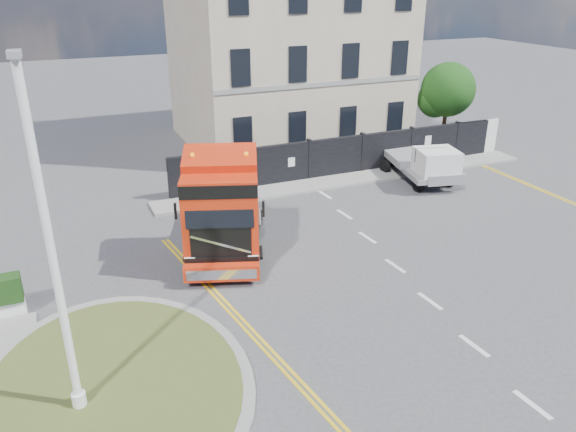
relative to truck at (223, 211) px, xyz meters
name	(u,v)px	position (x,y,z in m)	size (l,w,h in m)	color
ground	(315,277)	(2.35, -2.73, -1.77)	(120.00, 120.00, 0.00)	#424244
traffic_island	(115,385)	(-4.65, -5.73, -1.69)	(6.80, 6.80, 0.17)	gray
hoarding_fence	(354,155)	(8.90, 6.27, -0.77)	(18.80, 0.25, 2.00)	black
georgian_building	(286,43)	(8.35, 13.77, 4.00)	(12.30, 10.30, 12.80)	#BDB296
tree	(445,92)	(16.72, 9.37, 1.27)	(3.20, 3.20, 4.80)	#382619
pavement_far	(352,179)	(8.35, 5.37, -1.71)	(20.00, 1.60, 0.12)	gray
truck	(223,211)	(0.00, 0.00, 0.00)	(4.52, 7.04, 3.96)	black
flatbed_pickup	(429,165)	(11.33, 3.30, -0.73)	(2.83, 4.97, 1.93)	slate
lamppost_island	(51,248)	(-5.51, -6.23, 2.51)	(0.25, 0.51, 8.23)	white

